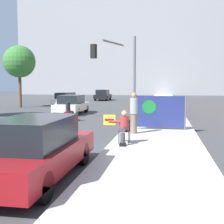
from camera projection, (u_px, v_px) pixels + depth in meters
ground_plane at (25, 168)px, 8.61m from camera, size 160.00×160.00×0.00m
sidewalk_curb at (161, 115)px, 22.75m from camera, size 3.35×90.00×0.16m
building_backdrop_far at (140, 30)px, 69.19m from camera, size 52.00×12.00×28.57m
seated_protester at (123, 126)px, 11.13m from camera, size 0.95×0.77×1.20m
jogger_on_sidewalk at (134, 113)px, 13.47m from camera, size 0.34×0.34×1.78m
protest_banner at (160, 112)px, 14.69m from camera, size 2.40×0.06×1.58m
traffic_light_pole at (117, 64)px, 18.09m from camera, size 2.80×2.57×4.82m
parked_car_curbside at (36, 149)px, 7.50m from camera, size 1.71×4.76×1.52m
car_on_road_nearest at (72, 104)px, 24.09m from camera, size 1.80×4.33×1.45m
car_on_road_midblock at (66, 99)px, 33.72m from camera, size 1.83×4.75×1.38m
car_on_road_distant at (103, 95)px, 43.89m from camera, size 1.80×4.37×1.50m
motorcycle_on_road at (68, 113)px, 19.11m from camera, size 0.28×2.13×1.24m
street_tree_midblock at (19, 62)px, 30.29m from camera, size 3.12×3.12×6.04m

